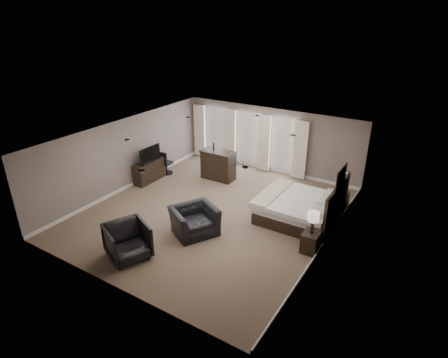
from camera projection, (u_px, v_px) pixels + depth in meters
The scene contains 16 objects.
room at pixel (212, 176), 11.76m from camera, with size 7.60×8.60×2.64m.
window_bay at pixel (247, 139), 15.45m from camera, with size 5.25×0.20×2.30m.
bed at pixel (301, 199), 11.58m from camera, with size 2.33×2.23×1.48m, color silver.
nightstand_near at pixel (311, 242), 10.22m from camera, with size 0.43×0.53×0.58m, color black.
nightstand_far at pixel (341, 200), 12.47m from camera, with size 0.42×0.51×0.56m, color black.
lamp_near at pixel (313, 223), 9.97m from camera, with size 0.31×0.31×0.64m, color beige.
lamp_far at pixel (343, 183), 12.21m from camera, with size 0.33×0.33×0.68m, color beige.
wall_art at pixel (341, 177), 10.63m from camera, with size 0.04×0.96×0.56m, color slate.
dresser at pixel (150, 171), 14.42m from camera, with size 0.45×1.39×0.81m, color black.
tv at pixel (149, 160), 14.23m from camera, with size 1.05×0.61×0.14m, color black.
armchair_near at pixel (194, 216), 10.96m from camera, with size 1.27×0.82×1.11m, color black.
armchair_far at pixel (127, 240), 9.87m from camera, with size 1.05×0.98×1.08m, color black.
bar_counter at pixel (218, 165), 14.53m from camera, with size 1.32×0.69×1.15m, color black.
bar_stool_left at pixel (220, 158), 15.73m from camera, with size 0.38×0.38×0.81m, color black.
bar_stool_right at pixel (233, 171), 14.55m from camera, with size 0.32×0.32×0.68m, color black.
desk_chair at pixel (166, 162), 15.01m from camera, with size 0.50×0.50×0.98m, color black.
Camera 1 is at (6.01, -8.91, 6.08)m, focal length 30.00 mm.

